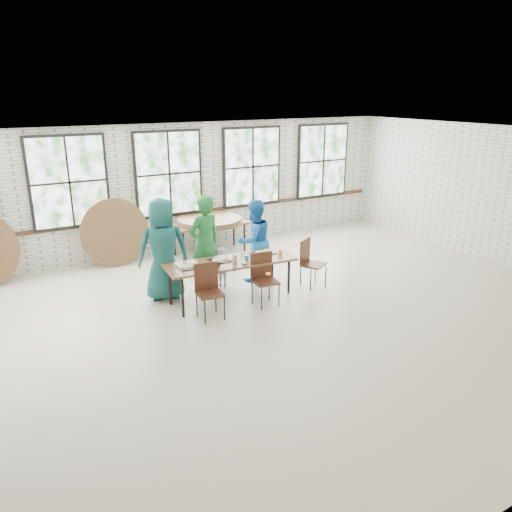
{
  "coord_description": "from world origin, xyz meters",
  "views": [
    {
      "loc": [
        -3.96,
        -6.51,
        3.72
      ],
      "look_at": [
        0.0,
        0.4,
        1.05
      ],
      "focal_mm": 35.0,
      "sensor_mm": 36.0,
      "label": 1
    }
  ],
  "objects": [
    {
      "name": "chair_near_right",
      "position": [
        0.33,
        0.71,
        0.56
      ],
      "size": [
        0.46,
        0.45,
        0.95
      ],
      "rotation": [
        0.0,
        0.0,
        -0.1
      ],
      "color": "#452517",
      "rests_on": "ground"
    },
    {
      "name": "adult_teal",
      "position": [
        -1.13,
        1.83,
        0.95
      ],
      "size": [
        1.03,
        0.79,
        1.9
      ],
      "primitive_type": "imported",
      "rotation": [
        0.0,
        0.0,
        2.93
      ],
      "color": "#1C6A58",
      "rests_on": "ground"
    },
    {
      "name": "storage_table",
      "position": [
        0.72,
        3.85,
        0.69
      ],
      "size": [
        1.82,
        0.81,
        0.74
      ],
      "rotation": [
        0.0,
        0.0,
        -0.03
      ],
      "color": "brown",
      "rests_on": "ground"
    },
    {
      "name": "tabletop_clutter",
      "position": [
        0.01,
        1.15,
        0.77
      ],
      "size": [
        1.98,
        0.61,
        0.11
      ],
      "color": "black",
      "rests_on": "dining_table"
    },
    {
      "name": "toddler",
      "position": [
        0.05,
        1.83,
        0.4
      ],
      "size": [
        0.58,
        0.46,
        0.79
      ],
      "primitive_type": "imported",
      "rotation": [
        0.0,
        0.0,
        2.78
      ],
      "color": "#1F1646",
      "rests_on": "ground"
    },
    {
      "name": "round_tops_leaning",
      "position": [
        -3.27,
        4.17,
        0.73
      ],
      "size": [
        4.39,
        0.48,
        1.48
      ],
      "color": "brown",
      "rests_on": "ground"
    },
    {
      "name": "dining_table",
      "position": [
        -0.08,
        1.18,
        0.69
      ],
      "size": [
        2.46,
        0.99,
        0.74
      ],
      "rotation": [
        0.0,
        0.0,
        -0.08
      ],
      "color": "brown",
      "rests_on": "ground"
    },
    {
      "name": "adult_green",
      "position": [
        -0.3,
        1.83,
        0.93
      ],
      "size": [
        0.76,
        0.59,
        1.87
      ],
      "primitive_type": "imported",
      "rotation": [
        0.0,
        0.0,
        3.37
      ],
      "color": "#1D6F2E",
      "rests_on": "ground"
    },
    {
      "name": "round_tops_stacked",
      "position": [
        0.72,
        3.85,
        0.8
      ],
      "size": [
        1.5,
        1.5,
        0.13
      ],
      "color": "brown",
      "rests_on": "storage_table"
    },
    {
      "name": "adult_blue",
      "position": [
        0.78,
        1.83,
        0.83
      ],
      "size": [
        0.88,
        0.73,
        1.66
      ],
      "primitive_type": "imported",
      "rotation": [
        0.0,
        0.0,
        3.27
      ],
      "color": "blue",
      "rests_on": "ground"
    },
    {
      "name": "chair_near_left",
      "position": [
        -0.77,
        0.68,
        0.56
      ],
      "size": [
        0.46,
        0.45,
        0.95
      ],
      "rotation": [
        0.0,
        0.0,
        -0.11
      ],
      "color": "#452517",
      "rests_on": "ground"
    },
    {
      "name": "chair_spare",
      "position": [
        1.55,
        1.01,
        0.56
      ],
      "size": [
        0.57,
        0.56,
        0.95
      ],
      "rotation": [
        0.0,
        0.0,
        0.53
      ],
      "color": "#452517",
      "rests_on": "ground"
    },
    {
      "name": "room",
      "position": [
        0.0,
        4.44,
        1.83
      ],
      "size": [
        12.0,
        12.0,
        12.0
      ],
      "color": "#B7AC91",
      "rests_on": "ground"
    }
  ]
}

